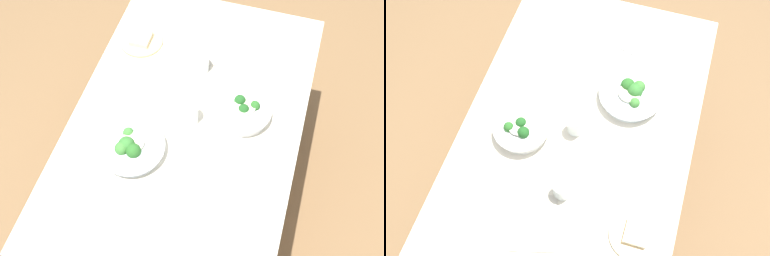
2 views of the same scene
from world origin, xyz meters
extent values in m
plane|color=brown|center=(0.00, 0.00, 0.00)|extent=(6.00, 6.00, 0.00)
cube|color=beige|center=(0.00, 0.00, 0.75)|extent=(1.45, 0.94, 0.01)
cube|color=tan|center=(0.00, 0.00, 0.74)|extent=(1.41, 0.91, 0.02)
cylinder|color=tan|center=(0.62, -0.36, 0.36)|extent=(0.07, 0.07, 0.73)
cylinder|color=tan|center=(0.62, 0.36, 0.36)|extent=(0.07, 0.07, 0.73)
cylinder|color=white|center=(-0.20, 0.17, 0.78)|extent=(0.24, 0.24, 0.04)
cylinder|color=white|center=(-0.20, 0.17, 0.80)|extent=(0.27, 0.27, 0.01)
sphere|color=#33702D|center=(-0.21, 0.18, 0.81)|extent=(0.07, 0.07, 0.07)
sphere|color=#3D7A33|center=(-0.23, 0.19, 0.81)|extent=(0.05, 0.05, 0.05)
sphere|color=#286023|center=(-0.23, 0.15, 0.81)|extent=(0.06, 0.06, 0.06)
sphere|color=#3D7A33|center=(-0.15, 0.19, 0.81)|extent=(0.04, 0.04, 0.04)
sphere|color=#1E511E|center=(-0.21, 0.17, 0.81)|extent=(0.05, 0.05, 0.05)
cylinder|color=beige|center=(-0.19, 0.16, 0.81)|extent=(0.09, 0.09, 0.01)
cylinder|color=white|center=(0.08, -0.22, 0.78)|extent=(0.21, 0.21, 0.05)
cylinder|color=white|center=(0.08, -0.22, 0.81)|extent=(0.23, 0.23, 0.01)
sphere|color=#286023|center=(0.11, -0.26, 0.82)|extent=(0.04, 0.04, 0.04)
sphere|color=#1E511E|center=(0.11, -0.19, 0.82)|extent=(0.05, 0.05, 0.05)
sphere|color=#1E511E|center=(0.08, -0.22, 0.82)|extent=(0.05, 0.05, 0.05)
cylinder|color=beige|center=(0.09, -0.22, 0.82)|extent=(0.09, 0.09, 0.01)
cylinder|color=#D6B27A|center=(0.36, 0.33, 0.76)|extent=(0.20, 0.20, 0.01)
cube|color=beige|center=(0.36, 0.33, 0.78)|extent=(0.09, 0.08, 0.02)
cylinder|color=silver|center=(0.28, 0.02, 0.80)|extent=(0.07, 0.07, 0.09)
cylinder|color=silver|center=(0.01, -0.01, 0.80)|extent=(0.07, 0.07, 0.10)
cube|color=#B7B7BC|center=(-0.44, 0.10, 0.76)|extent=(0.03, 0.08, 0.00)
cube|color=#B7B7BC|center=(-0.45, 0.05, 0.76)|extent=(0.02, 0.03, 0.00)
cube|color=#B7B7BC|center=(0.28, -0.09, 0.76)|extent=(0.03, 0.08, 0.00)
cube|color=#B7B7BC|center=(0.27, -0.14, 0.76)|extent=(0.02, 0.03, 0.00)
cube|color=#B7B7BC|center=(0.17, 0.09, 0.76)|extent=(0.17, 0.13, 0.00)
cube|color=#B1A997|center=(0.43, -0.05, 0.76)|extent=(0.25, 0.22, 0.01)
camera|label=1|loc=(-1.07, -0.34, 2.44)|focal=45.77mm
camera|label=2|loc=(0.79, 0.24, 2.35)|focal=40.65mm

